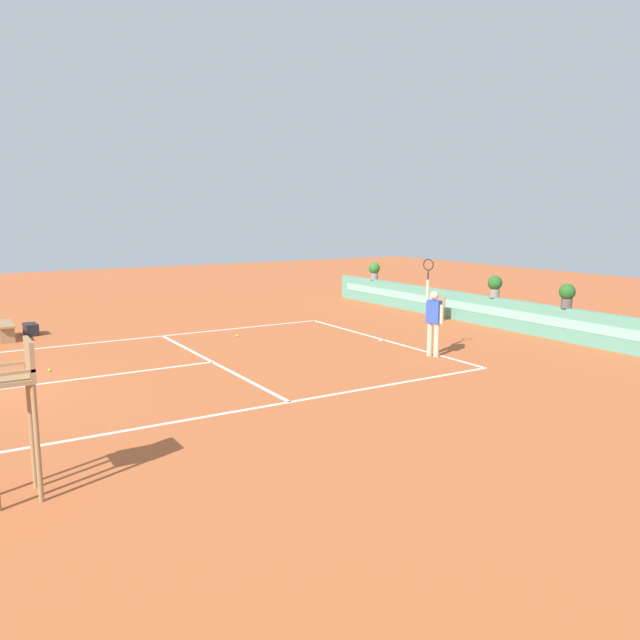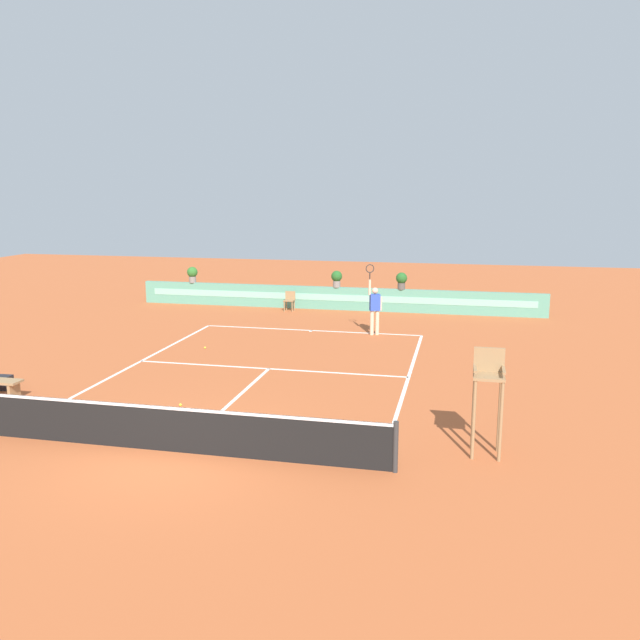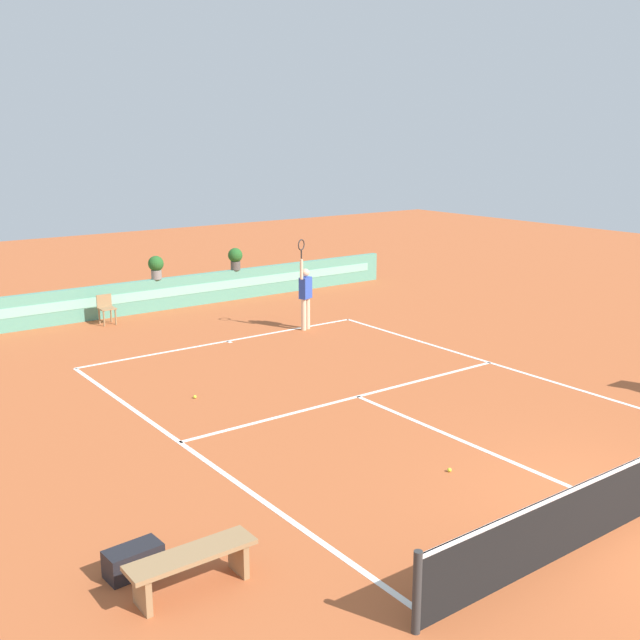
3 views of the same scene
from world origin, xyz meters
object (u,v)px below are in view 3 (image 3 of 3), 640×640
Objects in this scene: ball_kid_chair at (106,308)px; gear_bag at (134,561)px; bench_courtside at (192,562)px; tennis_player at (305,293)px; tennis_ball_mid_court at (449,470)px; potted_plant_right at (235,257)px; potted_plant_centre at (156,266)px; tennis_ball_near_baseline at (195,397)px.

ball_kid_chair is 13.52m from gear_bag.
bench_courtside is 0.89m from gear_bag.
gear_bag is at bearing -135.37° from tennis_player.
tennis_player is 38.01× the size of tennis_ball_mid_court.
potted_plant_right reaches higher than bench_courtside.
bench_courtside is 23.53× the size of tennis_ball_mid_court.
gear_bag is 10.29× the size of tennis_ball_mid_court.
tennis_player is at bearing -63.77° from potted_plant_centre.
bench_courtside is at bearing -131.58° from tennis_player.
tennis_player is at bearing 44.63° from gear_bag.
tennis_ball_mid_court is (5.32, -0.27, -0.15)m from gear_bag.
tennis_player is (8.84, 8.73, 0.87)m from gear_bag.
potted_plant_right is (9.35, 13.45, 1.23)m from gear_bag.
tennis_ball_mid_court is at bearing -111.39° from tennis_player.
potted_plant_right is at bearing 8.72° from ball_kid_chair.
potted_plant_centre reaches higher than tennis_ball_mid_court.
gear_bag reaches higher than tennis_ball_mid_court.
gear_bag is 14.99m from potted_plant_centre.
tennis_ball_near_baseline is (3.63, 5.39, -0.15)m from gear_bag.
tennis_ball_near_baseline is 0.09× the size of potted_plant_right.
ball_kid_chair reaches higher than gear_bag.
potted_plant_centre is (6.52, 13.45, 1.23)m from gear_bag.
bench_courtside is (-4.15, -13.47, -0.10)m from ball_kid_chair.
tennis_ball_near_baseline is (-5.21, -3.34, -1.02)m from tennis_player.
gear_bag is 0.27× the size of tennis_player.
gear_bag is at bearing -124.81° from potted_plant_right.
ball_kid_chair is at bearing 82.67° from tennis_ball_near_baseline.
gear_bag is at bearing -123.97° from tennis_ball_near_baseline.
ball_kid_chair reaches higher than tennis_ball_mid_court.
ball_kid_chair is 12.50× the size of tennis_ball_near_baseline.
tennis_ball_mid_court is at bearing 5.70° from bench_courtside.
potted_plant_right is at bearing 83.88° from tennis_player.
bench_courtside is 15.49m from potted_plant_centre.
tennis_player reaches higher than tennis_ball_mid_court.
ball_kid_chair is at bearing -171.28° from potted_plant_right.
tennis_player is 5.27m from potted_plant_centre.
tennis_ball_mid_court is (1.68, -5.67, 0.00)m from tennis_ball_near_baseline.
tennis_ball_mid_court is at bearing -95.01° from potted_plant_centre.
gear_bag is 12.46m from tennis_player.
tennis_ball_mid_court is at bearing -2.92° from gear_bag.
potted_plant_centre reaches higher than ball_kid_chair.
tennis_player is at bearing -96.12° from potted_plant_right.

